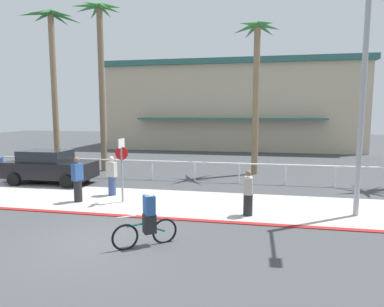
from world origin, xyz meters
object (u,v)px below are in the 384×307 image
pedestrian_0 (248,195)px  pedestrian_2 (78,181)px  streetlight_curb (365,91)px  pedestrian_1 (112,177)px  cyclist_teal_0 (148,221)px  stop_sign_bike_lane (122,161)px  palm_tree_0 (52,51)px  palm_tree_2 (257,66)px  car_black_1 (50,166)px  palm_tree_1 (100,49)px

pedestrian_0 → pedestrian_2: 6.76m
streetlight_curb → pedestrian_1: bearing=172.0°
streetlight_curb → pedestrian_2: (-10.43, 0.08, -3.41)m
cyclist_teal_0 → stop_sign_bike_lane: bearing=120.9°
palm_tree_0 → palm_tree_2: (12.43, 0.31, -1.22)m
palm_tree_0 → car_black_1: (2.29, -4.27, -6.50)m
car_black_1 → cyclist_teal_0: (7.39, -6.69, -0.18)m
palm_tree_0 → cyclist_teal_0: palm_tree_0 is taller
stop_sign_bike_lane → pedestrian_2: stop_sign_bike_lane is taller
streetlight_curb → cyclist_teal_0: size_ratio=4.96×
stop_sign_bike_lane → pedestrian_0: bearing=-9.2°
car_black_1 → cyclist_teal_0: car_black_1 is taller
cyclist_teal_0 → pedestrian_2: pedestrian_2 is taller
stop_sign_bike_lane → palm_tree_1: size_ratio=0.26×
streetlight_curb → pedestrian_0: streetlight_curb is taller
stop_sign_bike_lane → palm_tree_1: (-4.00, 6.69, 5.60)m
palm_tree_1 → pedestrian_2: size_ratio=5.42×
pedestrian_2 → car_black_1: bearing=137.3°
palm_tree_0 → pedestrian_2: (5.53, -7.26, -6.51)m
palm_tree_0 → palm_tree_1: palm_tree_1 is taller
palm_tree_2 → pedestrian_1: size_ratio=5.01×
cyclist_teal_0 → pedestrian_0: 4.09m
palm_tree_1 → palm_tree_2: 9.21m
pedestrian_0 → streetlight_curb: bearing=7.1°
palm_tree_2 → palm_tree_0: bearing=-178.6°
stop_sign_bike_lane → pedestrian_1: size_ratio=1.49×
streetlight_curb → pedestrian_0: bearing=-172.9°
streetlight_curb → pedestrian_1: streetlight_curb is taller
stop_sign_bike_lane → palm_tree_0: (-7.31, 6.99, 5.69)m
pedestrian_0 → pedestrian_2: pedestrian_2 is taller
palm_tree_1 → car_black_1: bearing=-104.4°
stop_sign_bike_lane → streetlight_curb: streetlight_curb is taller
cyclist_teal_0 → pedestrian_2: size_ratio=0.82×
car_black_1 → palm_tree_2: bearing=24.3°
stop_sign_bike_lane → palm_tree_0: 11.61m
palm_tree_1 → car_black_1: size_ratio=2.27×
palm_tree_2 → cyclist_teal_0: (-2.75, -11.27, -5.45)m
streetlight_curb → car_black_1: (-13.67, 3.07, -3.41)m
car_black_1 → pedestrian_1: 4.48m
pedestrian_0 → palm_tree_1: bearing=140.1°
streetlight_curb → cyclist_teal_0: streetlight_curb is taller
palm_tree_0 → pedestrian_2: 11.21m
streetlight_curb → palm_tree_0: (-15.96, 7.34, 3.09)m
palm_tree_0 → pedestrian_1: bearing=-43.1°
palm_tree_1 → pedestrian_0: (8.96, -7.49, -6.53)m
cyclist_teal_0 → pedestrian_0: (2.59, 3.16, 0.05)m
palm_tree_2 → pedestrian_1: bearing=-133.6°
car_black_1 → palm_tree_1: bearing=75.6°
pedestrian_0 → pedestrian_1: (-5.85, 1.79, 0.06)m
palm_tree_0 → car_black_1: size_ratio=2.23×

